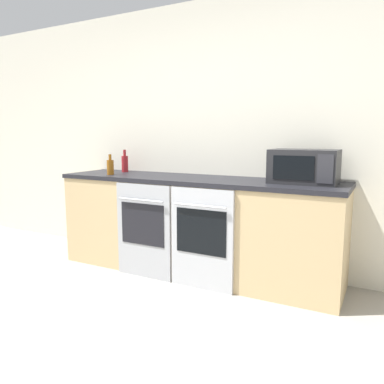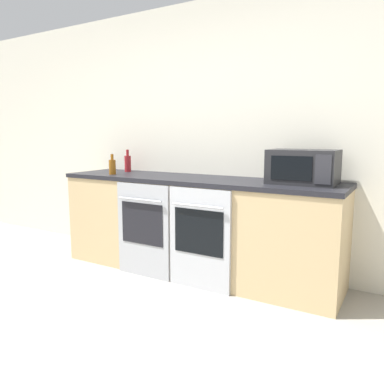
{
  "view_description": "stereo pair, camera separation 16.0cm",
  "coord_description": "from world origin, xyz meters",
  "px_view_note": "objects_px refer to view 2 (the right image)",
  "views": [
    {
      "loc": [
        1.59,
        -1.13,
        1.31
      ],
      "look_at": [
        -0.03,
        1.96,
        0.78
      ],
      "focal_mm": 35.0,
      "sensor_mm": 36.0,
      "label": 1
    },
    {
      "loc": [
        1.73,
        -1.05,
        1.31
      ],
      "look_at": [
        -0.03,
        1.96,
        0.78
      ],
      "focal_mm": 35.0,
      "sensor_mm": 36.0,
      "label": 2
    }
  ],
  "objects_px": {
    "oven_left": "(143,230)",
    "bottle_amber": "(112,166)",
    "oven_right": "(199,239)",
    "microwave": "(303,167)",
    "bottle_red": "(128,163)"
  },
  "relations": [
    {
      "from": "oven_left",
      "to": "bottle_amber",
      "type": "xyz_separation_m",
      "value": [
        -0.51,
        0.18,
        0.55
      ]
    },
    {
      "from": "oven_right",
      "to": "bottle_amber",
      "type": "distance_m",
      "value": 1.25
    },
    {
      "from": "oven_right",
      "to": "bottle_amber",
      "type": "relative_size",
      "value": 4.25
    },
    {
      "from": "microwave",
      "to": "bottle_amber",
      "type": "relative_size",
      "value": 2.6
    },
    {
      "from": "oven_left",
      "to": "microwave",
      "type": "relative_size",
      "value": 1.63
    },
    {
      "from": "bottle_red",
      "to": "microwave",
      "type": "bearing_deg",
      "value": -2.72
    },
    {
      "from": "oven_right",
      "to": "oven_left",
      "type": "bearing_deg",
      "value": 180.0
    },
    {
      "from": "oven_right",
      "to": "bottle_red",
      "type": "height_order",
      "value": "bottle_red"
    },
    {
      "from": "bottle_red",
      "to": "bottle_amber",
      "type": "relative_size",
      "value": 1.17
    },
    {
      "from": "bottle_red",
      "to": "oven_right",
      "type": "bearing_deg",
      "value": -22.48
    },
    {
      "from": "oven_left",
      "to": "bottle_amber",
      "type": "relative_size",
      "value": 4.25
    },
    {
      "from": "oven_left",
      "to": "bottle_red",
      "type": "distance_m",
      "value": 0.94
    },
    {
      "from": "microwave",
      "to": "bottle_red",
      "type": "distance_m",
      "value": 1.91
    },
    {
      "from": "oven_left",
      "to": "bottle_red",
      "type": "relative_size",
      "value": 3.63
    },
    {
      "from": "oven_left",
      "to": "bottle_amber",
      "type": "bearing_deg",
      "value": 160.92
    }
  ]
}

